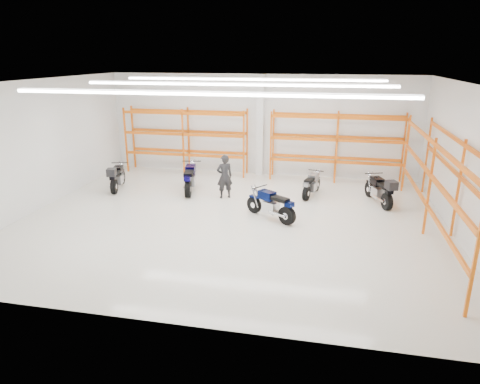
% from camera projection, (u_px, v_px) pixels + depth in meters
% --- Properties ---
extents(ground, '(14.00, 14.00, 0.00)m').
position_uv_depth(ground, '(232.00, 219.00, 14.42)').
color(ground, silver).
rests_on(ground, ground).
extents(room_shell, '(14.02, 12.02, 4.51)m').
position_uv_depth(room_shell, '(231.00, 122.00, 13.44)').
color(room_shell, white).
rests_on(room_shell, ground).
extents(motorcycle_main, '(1.82, 1.31, 1.03)m').
position_uv_depth(motorcycle_main, '(272.00, 206.00, 14.27)').
color(motorcycle_main, black).
rests_on(motorcycle_main, ground).
extents(motorcycle_back_a, '(0.86, 2.09, 1.08)m').
position_uv_depth(motorcycle_back_a, '(117.00, 178.00, 17.41)').
color(motorcycle_back_a, black).
rests_on(motorcycle_back_a, ground).
extents(motorcycle_back_b, '(0.80, 2.29, 1.13)m').
position_uv_depth(motorcycle_back_b, '(190.00, 179.00, 17.16)').
color(motorcycle_back_b, black).
rests_on(motorcycle_back_b, ground).
extents(motorcycle_back_c, '(0.79, 1.85, 0.92)m').
position_uv_depth(motorcycle_back_c, '(311.00, 185.00, 16.66)').
color(motorcycle_back_c, black).
rests_on(motorcycle_back_c, ground).
extents(motorcycle_back_d, '(1.03, 2.14, 1.13)m').
position_uv_depth(motorcycle_back_d, '(381.00, 191.00, 15.65)').
color(motorcycle_back_d, black).
rests_on(motorcycle_back_d, ground).
extents(standing_man, '(0.74, 0.66, 1.70)m').
position_uv_depth(standing_man, '(225.00, 176.00, 16.34)').
color(standing_man, black).
rests_on(standing_man, ground).
extents(structural_column, '(0.32, 0.32, 4.50)m').
position_uv_depth(structural_column, '(260.00, 126.00, 19.15)').
color(structural_column, white).
rests_on(structural_column, ground).
extents(pallet_racking_back_left, '(5.67, 0.87, 3.00)m').
position_uv_depth(pallet_racking_back_left, '(186.00, 135.00, 19.64)').
color(pallet_racking_back_left, orange).
rests_on(pallet_racking_back_left, ground).
extents(pallet_racking_back_right, '(5.67, 0.87, 3.00)m').
position_uv_depth(pallet_racking_back_right, '(337.00, 140.00, 18.32)').
color(pallet_racking_back_right, orange).
rests_on(pallet_racking_back_right, ground).
extents(pallet_racking_side, '(0.87, 9.07, 3.00)m').
position_uv_depth(pallet_racking_side, '(445.00, 178.00, 12.61)').
color(pallet_racking_side, orange).
rests_on(pallet_racking_side, ground).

